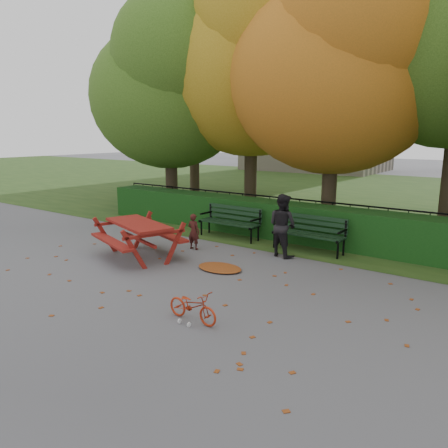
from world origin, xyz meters
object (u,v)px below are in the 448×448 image
Objects in this scene: adult at (282,225)px; bench_left at (231,219)px; bench_right at (310,231)px; bicycle at (193,306)px; tree_a at (171,85)px; child at (194,232)px; tree_f at (196,66)px; tree_b at (257,54)px; picnic_table at (138,230)px; tree_c at (344,60)px.

bench_left is at bearing -7.48° from adult.
bench_right is 1.88× the size of bicycle.
child is at bearing -41.93° from tree_a.
tree_a is at bearing 163.39° from bench_right.
tree_a reaches higher than child.
tree_a is 7.84× the size of bicycle.
tree_f is 11.19m from bench_right.
tree_b reaches higher than tree_a.
tree_f is 11.16m from picnic_table.
bench_right is at bearing -16.61° from tree_a.
child is (-0.03, -1.59, -0.06)m from bench_left.
picnic_table is (0.56, -5.97, -4.74)m from tree_b.
tree_f reaches higher than tree_c.
tree_a is 0.85× the size of tree_b.
bicycle is (0.60, -7.15, -4.57)m from tree_c.
adult is (5.95, -2.68, -3.77)m from tree_a.
tree_b is at bearing 113.82° from picnic_table.
bicycle is (0.34, -4.89, -0.27)m from bench_right.
bench_right is at bearing -33.92° from tree_f.
tree_a is 10.39m from bicycle.
bench_right reaches higher than bicycle.
bench_left is 1.88× the size of bicycle.
tree_b is 5.32m from tree_f.
tree_f reaches higher than picnic_table.
bench_right is (6.29, -1.88, -4.00)m from tree_a.
tree_b reaches higher than tree_c.
tree_c is 7.19m from picnic_table.
child is at bearing 41.54° from bicycle.
picnic_table is (3.30, -4.80, -3.86)m from tree_a.
tree_a is at bearing 45.98° from bicycle.
adult is at bearing -21.24° from bench_left.
tree_a is at bearing -176.35° from tree_c.
bench_left is 2.99m from picnic_table.
bench_left is 5.61m from bicycle.
tree_a is at bearing 154.24° from bench_left.
tree_b is 6.76m from bench_right.
picnic_table is at bearing 60.99° from bicycle.
child is (0.55, 1.34, -0.20)m from picnic_table.
tree_a is 6.58m from child.
tree_f is 10.05× the size of child.
bench_left is at bearing -96.82° from child.
bench_left is at bearing 97.15° from picnic_table.
picnic_table is (-0.59, -2.93, 0.14)m from bench_left.
tree_c reaches higher than child.
adult is (-0.34, -0.80, 0.23)m from bench_right.
adult is at bearing -38.76° from tree_f.
bench_right is at bearing 5.52° from bicycle.
tree_b is 6.83m from adult.
tree_a is 7.69m from bench_right.
tree_f is 3.85× the size of picnic_table.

